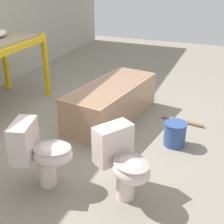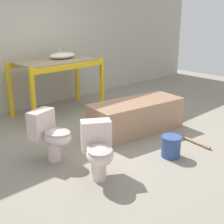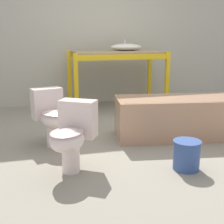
{
  "view_description": "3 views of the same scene",
  "coord_description": "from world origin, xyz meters",
  "px_view_note": "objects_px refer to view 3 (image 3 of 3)",
  "views": [
    {
      "loc": [
        -3.35,
        -1.95,
        2.08
      ],
      "look_at": [
        -0.44,
        -0.79,
        0.6
      ],
      "focal_mm": 50.0,
      "sensor_mm": 36.0,
      "label": 1
    },
    {
      "loc": [
        -3.33,
        -3.76,
        2.02
      ],
      "look_at": [
        -0.51,
        -0.86,
        0.69
      ],
      "focal_mm": 50.0,
      "sensor_mm": 36.0,
      "label": 2
    },
    {
      "loc": [
        -1.39,
        -4.13,
        1.36
      ],
      "look_at": [
        -0.52,
        -0.86,
        0.52
      ],
      "focal_mm": 50.0,
      "sensor_mm": 36.0,
      "label": 3
    }
  ],
  "objects_px": {
    "toilet_far": "(72,133)",
    "sink_basin": "(126,47)",
    "toilet_near": "(52,114)",
    "bucket_white": "(187,154)",
    "bathtub_main": "(177,114)"
  },
  "relations": [
    {
      "from": "toilet_near",
      "to": "toilet_far",
      "type": "bearing_deg",
      "value": -95.92
    },
    {
      "from": "toilet_near",
      "to": "toilet_far",
      "type": "distance_m",
      "value": 0.84
    },
    {
      "from": "sink_basin",
      "to": "toilet_far",
      "type": "bearing_deg",
      "value": -117.94
    },
    {
      "from": "sink_basin",
      "to": "bathtub_main",
      "type": "xyz_separation_m",
      "value": [
        0.14,
        -1.9,
        -0.83
      ]
    },
    {
      "from": "bucket_white",
      "to": "toilet_far",
      "type": "bearing_deg",
      "value": 165.67
    },
    {
      "from": "toilet_far",
      "to": "sink_basin",
      "type": "bearing_deg",
      "value": 94.63
    },
    {
      "from": "sink_basin",
      "to": "bucket_white",
      "type": "distance_m",
      "value": 3.09
    },
    {
      "from": "sink_basin",
      "to": "bucket_white",
      "type": "relative_size",
      "value": 1.89
    },
    {
      "from": "toilet_near",
      "to": "toilet_far",
      "type": "height_order",
      "value": "same"
    },
    {
      "from": "bathtub_main",
      "to": "toilet_near",
      "type": "relative_size",
      "value": 2.45
    },
    {
      "from": "sink_basin",
      "to": "toilet_near",
      "type": "relative_size",
      "value": 0.83
    },
    {
      "from": "toilet_far",
      "to": "bucket_white",
      "type": "relative_size",
      "value": 2.28
    },
    {
      "from": "bathtub_main",
      "to": "toilet_far",
      "type": "distance_m",
      "value": 1.7
    },
    {
      "from": "bathtub_main",
      "to": "toilet_far",
      "type": "xyz_separation_m",
      "value": [
        -1.53,
        -0.73,
        0.09
      ]
    },
    {
      "from": "bathtub_main",
      "to": "bucket_white",
      "type": "bearing_deg",
      "value": -102.05
    }
  ]
}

